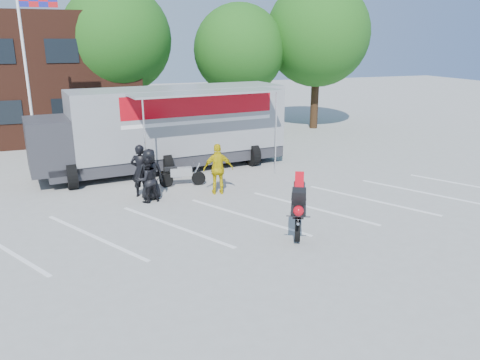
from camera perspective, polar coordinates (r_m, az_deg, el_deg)
ground at (r=14.42m, az=1.48°, el=-5.90°), size 100.00×100.00×0.00m
parking_bay_lines at (r=15.29m, az=0.11°, el=-4.53°), size 18.09×13.33×0.01m
flagpole at (r=22.43m, az=-24.19°, el=14.06°), size 1.61×0.12×8.00m
tree_left at (r=28.53m, az=-14.75°, el=16.25°), size 6.12×6.12×8.64m
tree_mid at (r=29.12m, az=-0.11°, el=15.55°), size 5.44×5.44×7.68m
tree_right at (r=30.73m, az=9.44°, el=17.14°), size 6.46×6.46×9.12m
transporter_truck at (r=21.15m, az=-8.48°, el=1.33°), size 11.80×6.64×3.59m
parked_motorcycle at (r=18.64m, az=-7.00°, el=-0.72°), size 1.92×0.84×0.97m
stunt_bike_rider at (r=14.19m, az=7.00°, el=-6.42°), size 1.55×1.97×2.09m
spectator_leather_a at (r=17.01m, az=-10.90°, el=0.67°), size 0.92×0.60×1.86m
spectator_leather_b at (r=17.37m, az=-12.02°, el=1.10°), size 0.84×0.72×1.96m
spectator_leather_c at (r=16.77m, az=-11.21°, el=0.04°), size 0.92×0.79×1.65m
spectator_hivis at (r=17.34m, az=-2.68°, el=1.34°), size 1.18×0.66×1.90m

